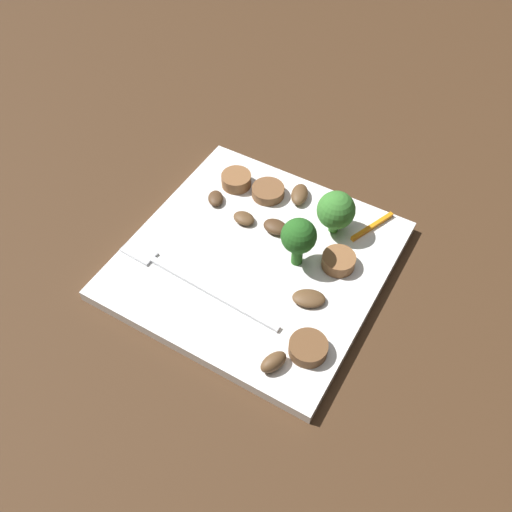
# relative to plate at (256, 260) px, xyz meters

# --- Properties ---
(ground_plane) EXTENTS (1.40, 1.40, 0.00)m
(ground_plane) POSITION_rel_plate_xyz_m (0.00, 0.00, -0.01)
(ground_plane) COLOR #422B19
(plate) EXTENTS (0.24, 0.24, 0.01)m
(plate) POSITION_rel_plate_xyz_m (0.00, 0.00, 0.00)
(plate) COLOR white
(plate) RESTS_ON ground_plane
(fork) EXTENTS (0.18, 0.02, 0.00)m
(fork) POSITION_rel_plate_xyz_m (0.04, 0.06, 0.01)
(fork) COLOR silver
(fork) RESTS_ON plate
(broccoli_floret_0) EXTENTS (0.04, 0.04, 0.05)m
(broccoli_floret_0) POSITION_rel_plate_xyz_m (-0.05, -0.07, 0.04)
(broccoli_floret_0) COLOR #408630
(broccoli_floret_0) RESTS_ON plate
(broccoli_floret_1) EXTENTS (0.03, 0.03, 0.06)m
(broccoli_floret_1) POSITION_rel_plate_xyz_m (-0.04, -0.01, 0.04)
(broccoli_floret_1) COLOR #296420
(broccoli_floret_1) RESTS_ON plate
(sausage_slice_0) EXTENTS (0.04, 0.04, 0.01)m
(sausage_slice_0) POSITION_rel_plate_xyz_m (0.03, -0.08, 0.01)
(sausage_slice_0) COLOR brown
(sausage_slice_0) RESTS_ON plate
(sausage_slice_1) EXTENTS (0.04, 0.04, 0.01)m
(sausage_slice_1) POSITION_rel_plate_xyz_m (0.07, -0.08, 0.01)
(sausage_slice_1) COLOR brown
(sausage_slice_1) RESTS_ON plate
(sausage_slice_2) EXTENTS (0.05, 0.05, 0.01)m
(sausage_slice_2) POSITION_rel_plate_xyz_m (-0.09, 0.07, 0.01)
(sausage_slice_2) COLOR brown
(sausage_slice_2) RESTS_ON plate
(sausage_slice_3) EXTENTS (0.05, 0.05, 0.01)m
(sausage_slice_3) POSITION_rel_plate_xyz_m (-0.07, -0.03, 0.01)
(sausage_slice_3) COLOR brown
(sausage_slice_3) RESTS_ON plate
(mushroom_0) EXTENTS (0.03, 0.02, 0.01)m
(mushroom_0) POSITION_rel_plate_xyz_m (-0.00, -0.04, 0.01)
(mushroom_0) COLOR #4C331E
(mushroom_0) RESTS_ON plate
(mushroom_1) EXTENTS (0.03, 0.03, 0.01)m
(mushroom_1) POSITION_rel_plate_xyz_m (0.08, -0.04, 0.01)
(mushroom_1) COLOR #4C331E
(mushroom_1) RESTS_ON plate
(mushroom_2) EXTENTS (0.03, 0.03, 0.01)m
(mushroom_2) POSITION_rel_plate_xyz_m (-0.00, -0.09, 0.01)
(mushroom_2) COLOR brown
(mushroom_2) RESTS_ON plate
(mushroom_3) EXTENTS (0.02, 0.02, 0.01)m
(mushroom_3) POSITION_rel_plate_xyz_m (0.03, -0.03, 0.01)
(mushroom_3) COLOR brown
(mushroom_3) RESTS_ON plate
(mushroom_4) EXTENTS (0.04, 0.03, 0.01)m
(mushroom_4) POSITION_rel_plate_xyz_m (-0.07, 0.02, 0.01)
(mushroom_4) COLOR brown
(mushroom_4) RESTS_ON plate
(mushroom_5) EXTENTS (0.02, 0.03, 0.01)m
(mushroom_5) POSITION_rel_plate_xyz_m (-0.07, 0.10, 0.01)
(mushroom_5) COLOR brown
(mushroom_5) RESTS_ON plate
(pepper_strip_0) EXTENTS (0.03, 0.05, 0.00)m
(pepper_strip_0) POSITION_rel_plate_xyz_m (-0.08, -0.09, 0.01)
(pepper_strip_0) COLOR orange
(pepper_strip_0) RESTS_ON plate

